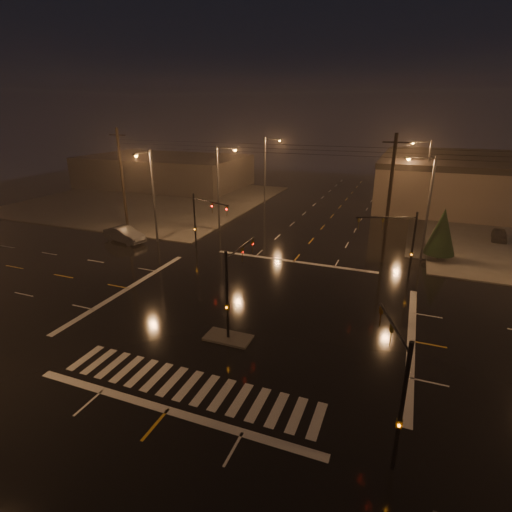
# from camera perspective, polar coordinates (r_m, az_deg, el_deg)

# --- Properties ---
(ground) EXTENTS (140.00, 140.00, 0.00)m
(ground) POSITION_cam_1_polar(r_m,az_deg,el_deg) (29.47, -0.66, -7.90)
(ground) COLOR black
(ground) RESTS_ON ground
(sidewalk_nw) EXTENTS (36.00, 36.00, 0.12)m
(sidewalk_nw) POSITION_cam_1_polar(r_m,az_deg,el_deg) (68.56, -14.79, 7.87)
(sidewalk_nw) COLOR #42403B
(sidewalk_nw) RESTS_ON ground
(median_island) EXTENTS (3.00, 1.60, 0.15)m
(median_island) POSITION_cam_1_polar(r_m,az_deg,el_deg) (26.26, -3.99, -11.56)
(median_island) COLOR #42403B
(median_island) RESTS_ON ground
(crosswalk) EXTENTS (15.00, 2.60, 0.01)m
(crosswalk) POSITION_cam_1_polar(r_m,az_deg,el_deg) (22.70, -9.62, -17.78)
(crosswalk) COLOR beige
(crosswalk) RESTS_ON ground
(stop_bar_near) EXTENTS (16.00, 0.50, 0.01)m
(stop_bar_near) POSITION_cam_1_polar(r_m,az_deg,el_deg) (21.43, -12.51, -20.70)
(stop_bar_near) COLOR beige
(stop_bar_near) RESTS_ON ground
(stop_bar_far) EXTENTS (16.00, 0.50, 0.01)m
(stop_bar_far) POSITION_cam_1_polar(r_m,az_deg,el_deg) (38.98, 5.41, -0.77)
(stop_bar_far) COLOR beige
(stop_bar_far) RESTS_ON ground
(commercial_block) EXTENTS (30.00, 18.00, 5.60)m
(commercial_block) POSITION_cam_1_polar(r_m,az_deg,el_deg) (80.60, -12.90, 11.76)
(commercial_block) COLOR #3F3938
(commercial_block) RESTS_ON ground
(signal_mast_median) EXTENTS (0.25, 4.59, 6.00)m
(signal_mast_median) POSITION_cam_1_polar(r_m,az_deg,el_deg) (25.30, -3.30, -3.43)
(signal_mast_median) COLOR black
(signal_mast_median) RESTS_ON ground
(signal_mast_ne) EXTENTS (4.84, 1.86, 6.00)m
(signal_mast_ne) POSITION_cam_1_polar(r_m,az_deg,el_deg) (35.68, 20.02, 2.51)
(signal_mast_ne) COLOR black
(signal_mast_ne) RESTS_ON ground
(signal_mast_nw) EXTENTS (4.84, 1.86, 6.00)m
(signal_mast_nw) POSITION_cam_1_polar(r_m,az_deg,el_deg) (40.56, -7.81, 5.59)
(signal_mast_nw) COLOR black
(signal_mast_nw) RESTS_ON ground
(signal_mast_se) EXTENTS (1.55, 3.87, 6.00)m
(signal_mast_se) POSITION_cam_1_polar(r_m,az_deg,el_deg) (17.57, 19.54, -16.45)
(signal_mast_se) COLOR black
(signal_mast_se) RESTS_ON ground
(streetlight_1) EXTENTS (2.77, 0.32, 10.00)m
(streetlight_1) POSITION_cam_1_polar(r_m,az_deg,el_deg) (47.72, -5.12, 10.35)
(streetlight_1) COLOR #38383A
(streetlight_1) RESTS_ON ground
(streetlight_2) EXTENTS (2.77, 0.32, 10.00)m
(streetlight_2) POSITION_cam_1_polar(r_m,az_deg,el_deg) (62.29, 1.55, 12.70)
(streetlight_2) COLOR #38383A
(streetlight_2) RESTS_ON ground
(streetlight_3) EXTENTS (2.77, 0.32, 10.00)m
(streetlight_3) POSITION_cam_1_polar(r_m,az_deg,el_deg) (40.92, 23.08, 7.19)
(streetlight_3) COLOR #38383A
(streetlight_3) RESTS_ON ground
(streetlight_4) EXTENTS (2.77, 0.32, 10.00)m
(streetlight_4) POSITION_cam_1_polar(r_m,az_deg,el_deg) (60.65, 22.93, 10.96)
(streetlight_4) COLOR #38383A
(streetlight_4) RESTS_ON ground
(streetlight_5) EXTENTS (0.32, 2.77, 10.00)m
(streetlight_5) POSITION_cam_1_polar(r_m,az_deg,el_deg) (44.44, -14.73, 9.05)
(streetlight_5) COLOR #38383A
(streetlight_5) RESTS_ON ground
(utility_pole_0) EXTENTS (2.20, 0.32, 12.00)m
(utility_pole_0) POSITION_cam_1_polar(r_m,az_deg,el_deg) (50.22, -18.55, 10.27)
(utility_pole_0) COLOR black
(utility_pole_0) RESTS_ON ground
(utility_pole_1) EXTENTS (2.20, 0.32, 12.00)m
(utility_pole_1) POSITION_cam_1_polar(r_m,az_deg,el_deg) (38.91, 18.47, 7.66)
(utility_pole_1) COLOR black
(utility_pole_1) RESTS_ON ground
(conifer_0) EXTENTS (2.88, 2.88, 5.19)m
(conifer_0) POSITION_cam_1_polar(r_m,az_deg,el_deg) (42.15, 25.03, 3.22)
(conifer_0) COLOR black
(conifer_0) RESTS_ON ground
(car_parked) EXTENTS (2.02, 4.00, 1.31)m
(car_parked) POSITION_cam_1_polar(r_m,az_deg,el_deg) (52.58, 31.43, 2.59)
(car_parked) COLOR black
(car_parked) RESTS_ON ground
(car_crossing) EXTENTS (5.41, 2.82, 1.70)m
(car_crossing) POSITION_cam_1_polar(r_m,az_deg,el_deg) (46.68, -18.27, 2.93)
(car_crossing) COLOR #4F5256
(car_crossing) RESTS_ON ground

